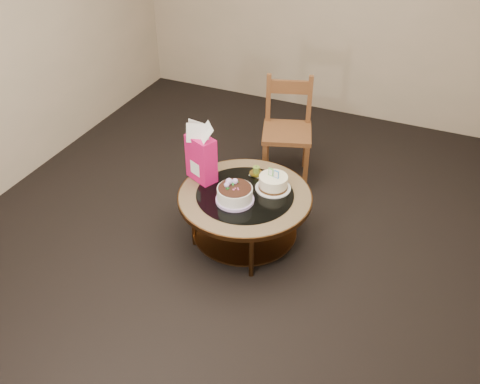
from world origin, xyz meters
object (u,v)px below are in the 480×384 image
at_px(coffee_table, 245,202).
at_px(gift_bag, 201,153).
at_px(decorated_cake, 235,195).
at_px(dining_chair, 287,129).
at_px(cream_cake, 273,183).

distance_m(coffee_table, gift_bag, 0.50).
height_order(decorated_cake, gift_bag, gift_bag).
bearing_deg(decorated_cake, coffee_table, 73.04).
distance_m(coffee_table, dining_chair, 1.05).
bearing_deg(gift_bag, dining_chair, 94.89).
bearing_deg(dining_chair, cream_cake, -95.18).
xyz_separation_m(coffee_table, cream_cake, (0.17, 0.15, 0.13)).
xyz_separation_m(coffee_table, decorated_cake, (-0.03, -0.11, 0.13)).
relative_size(coffee_table, decorated_cake, 3.57).
distance_m(decorated_cake, cream_cake, 0.33).
height_order(coffee_table, decorated_cake, decorated_cake).
height_order(cream_cake, dining_chair, dining_chair).
xyz_separation_m(decorated_cake, gift_bag, (-0.36, 0.17, 0.18)).
xyz_separation_m(decorated_cake, cream_cake, (0.20, 0.26, -0.00)).
height_order(cream_cake, gift_bag, gift_bag).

